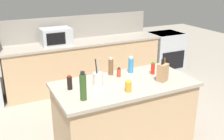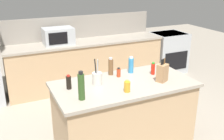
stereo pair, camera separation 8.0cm
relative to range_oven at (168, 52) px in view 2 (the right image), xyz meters
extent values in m
cube|color=tan|center=(-2.01, 0.00, -0.02)|extent=(3.13, 0.62, 0.90)
cube|color=#9E9384|center=(-2.01, 0.00, 0.45)|extent=(3.17, 0.66, 0.04)
cube|color=gray|center=(-2.01, 0.32, 0.70)|extent=(3.13, 0.03, 0.46)
cube|color=tan|center=(-2.31, -2.20, -0.02)|extent=(1.66, 0.81, 0.90)
cube|color=#9E9384|center=(-2.31, -2.20, 0.45)|extent=(1.72, 0.87, 0.04)
cube|color=#ADB2B7|center=(0.00, 0.00, -0.01)|extent=(0.76, 0.64, 0.92)
cube|color=black|center=(0.00, -0.32, -0.12)|extent=(0.61, 0.01, 0.41)
cube|color=black|center=(0.00, 0.00, 0.44)|extent=(0.68, 0.58, 0.02)
cube|color=#ADB2B7|center=(-2.56, 0.00, 0.63)|extent=(0.55, 0.38, 0.31)
cube|color=black|center=(-2.61, -0.19, 0.63)|extent=(0.34, 0.01, 0.22)
cube|color=#A87C54|center=(-1.86, -2.35, 0.58)|extent=(0.16, 0.15, 0.22)
cylinder|color=black|center=(-1.89, -2.36, 0.73)|extent=(0.02, 0.02, 0.07)
cylinder|color=black|center=(-1.86, -2.35, 0.73)|extent=(0.02, 0.02, 0.07)
cylinder|color=brown|center=(-1.83, -2.34, 0.73)|extent=(0.02, 0.02, 0.07)
cylinder|color=beige|center=(-2.62, -2.11, 0.55)|extent=(0.12, 0.12, 0.15)
cylinder|color=olive|center=(-2.61, -2.10, 0.70)|extent=(0.01, 0.05, 0.18)
cylinder|color=black|center=(-2.64, -2.10, 0.70)|extent=(0.01, 0.05, 0.18)
cylinder|color=#B2B2B7|center=(-2.62, -2.12, 0.70)|extent=(0.01, 0.03, 0.18)
cylinder|color=black|center=(-2.96, -2.09, 0.55)|extent=(0.06, 0.06, 0.15)
cylinder|color=#B22319|center=(-2.96, -2.09, 0.63)|extent=(0.04, 0.04, 0.02)
cylinder|color=#2D4C1E|center=(-2.92, -2.41, 0.61)|extent=(0.07, 0.07, 0.28)
cylinder|color=black|center=(-2.92, -2.41, 0.77)|extent=(0.05, 0.05, 0.03)
cylinder|color=brown|center=(-2.34, -1.88, 0.58)|extent=(0.06, 0.06, 0.21)
cylinder|color=#B2B2B7|center=(-2.34, -1.88, 0.69)|extent=(0.04, 0.04, 0.03)
cylinder|color=gold|center=(-2.39, -2.44, 0.53)|extent=(0.07, 0.07, 0.12)
cylinder|color=gold|center=(-2.39, -2.44, 0.60)|extent=(0.05, 0.05, 0.02)
cylinder|color=red|center=(-1.83, -2.10, 0.55)|extent=(0.05, 0.05, 0.15)
cylinder|color=green|center=(-1.83, -2.10, 0.63)|extent=(0.03, 0.03, 0.02)
cylinder|color=#3384BC|center=(-2.06, -1.92, 0.57)|extent=(0.07, 0.07, 0.20)
cylinder|color=white|center=(-2.06, -1.92, 0.69)|extent=(0.04, 0.04, 0.02)
cylinder|color=#B73D1E|center=(-2.28, -1.99, 0.53)|extent=(0.05, 0.05, 0.11)
cylinder|color=black|center=(-2.28, -1.99, 0.59)|extent=(0.03, 0.03, 0.02)
camera|label=1|loc=(-3.75, -4.77, 1.72)|focal=42.00mm
camera|label=2|loc=(-3.68, -4.80, 1.72)|focal=42.00mm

